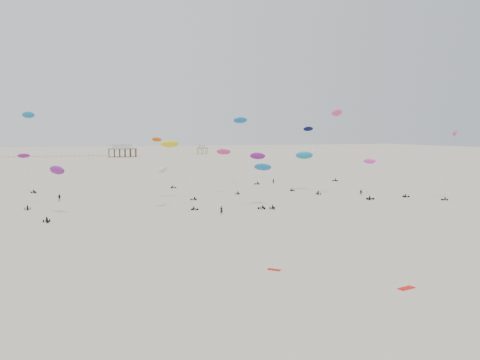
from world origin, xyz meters
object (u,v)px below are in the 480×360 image
object	(u,v)px
rig_0	(28,169)
spectator_0	(221,214)
pavilion_main	(122,151)
pavilion_small	(202,150)
rig_4	(169,177)

from	to	relation	value
rig_0	spectator_0	distance (m)	72.73
rig_0	pavilion_main	bearing A→B (deg)	-134.44
pavilion_main	pavilion_small	xyz separation A→B (m)	(70.00, 30.00, -0.74)
rig_4	spectator_0	world-z (taller)	rig_4
rig_4	pavilion_main	bearing A→B (deg)	-146.67
pavilion_main	pavilion_small	bearing A→B (deg)	23.20
rig_0	rig_4	distance (m)	56.11
rig_4	spectator_0	bearing A→B (deg)	71.40
pavilion_small	rig_0	distance (m)	267.66
rig_0	rig_4	bearing A→B (deg)	97.55
rig_0	spectator_0	bearing A→B (deg)	96.66
spectator_0	rig_0	bearing A→B (deg)	-10.59
rig_0	rig_4	world-z (taller)	rig_0
rig_0	pavilion_small	bearing A→B (deg)	-147.99
pavilion_small	spectator_0	world-z (taller)	pavilion_small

